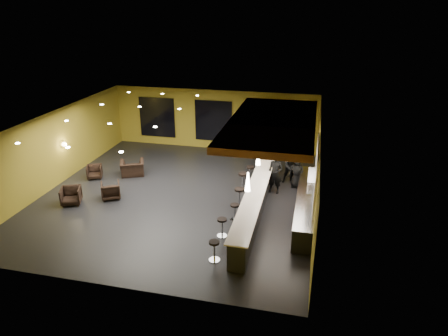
% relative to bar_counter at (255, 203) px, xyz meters
% --- Properties ---
extents(floor, '(12.00, 13.00, 0.10)m').
position_rel_bar_counter_xyz_m(floor, '(-3.65, 1.00, -0.55)').
color(floor, black).
rests_on(floor, ground).
extents(ceiling, '(12.00, 13.00, 0.10)m').
position_rel_bar_counter_xyz_m(ceiling, '(-3.65, 1.00, 3.05)').
color(ceiling, black).
extents(wall_back, '(12.00, 0.10, 3.50)m').
position_rel_bar_counter_xyz_m(wall_back, '(-3.65, 7.55, 1.25)').
color(wall_back, olive).
rests_on(wall_back, floor).
extents(wall_front, '(12.00, 0.10, 3.50)m').
position_rel_bar_counter_xyz_m(wall_front, '(-3.65, -5.55, 1.25)').
color(wall_front, olive).
rests_on(wall_front, floor).
extents(wall_left, '(0.10, 13.00, 3.50)m').
position_rel_bar_counter_xyz_m(wall_left, '(-9.70, 1.00, 1.25)').
color(wall_left, olive).
rests_on(wall_left, floor).
extents(wall_right, '(0.10, 13.00, 3.50)m').
position_rel_bar_counter_xyz_m(wall_right, '(2.40, 1.00, 1.25)').
color(wall_right, olive).
rests_on(wall_right, floor).
extents(wood_soffit, '(3.60, 8.00, 0.28)m').
position_rel_bar_counter_xyz_m(wood_soffit, '(0.35, 2.00, 2.86)').
color(wood_soffit, '#A55830').
rests_on(wood_soffit, ceiling).
extents(window_left, '(2.20, 0.06, 2.40)m').
position_rel_bar_counter_xyz_m(window_left, '(-7.15, 7.44, 1.20)').
color(window_left, black).
rests_on(window_left, wall_back).
extents(window_center, '(2.20, 0.06, 2.40)m').
position_rel_bar_counter_xyz_m(window_center, '(-3.65, 7.44, 1.20)').
color(window_center, black).
rests_on(window_center, wall_back).
extents(window_right, '(2.20, 0.06, 2.40)m').
position_rel_bar_counter_xyz_m(window_right, '(-0.65, 7.44, 1.20)').
color(window_right, black).
rests_on(window_right, wall_back).
extents(tile_backsplash, '(0.06, 3.20, 2.40)m').
position_rel_bar_counter_xyz_m(tile_backsplash, '(2.31, 0.00, 1.50)').
color(tile_backsplash, white).
rests_on(tile_backsplash, wall_right).
extents(bar_counter, '(0.60, 8.00, 1.00)m').
position_rel_bar_counter_xyz_m(bar_counter, '(0.00, 0.00, 0.00)').
color(bar_counter, black).
rests_on(bar_counter, floor).
extents(bar_top, '(0.78, 8.10, 0.05)m').
position_rel_bar_counter_xyz_m(bar_top, '(0.00, 0.00, 0.52)').
color(bar_top, white).
rests_on(bar_top, bar_counter).
extents(prep_counter, '(0.70, 6.00, 0.86)m').
position_rel_bar_counter_xyz_m(prep_counter, '(2.00, 0.50, -0.07)').
color(prep_counter, black).
rests_on(prep_counter, floor).
extents(prep_top, '(0.72, 6.00, 0.03)m').
position_rel_bar_counter_xyz_m(prep_top, '(2.00, 0.50, 0.39)').
color(prep_top, silver).
rests_on(prep_top, prep_counter).
extents(wall_shelf_lower, '(0.30, 1.50, 0.03)m').
position_rel_bar_counter_xyz_m(wall_shelf_lower, '(2.17, -0.20, 1.10)').
color(wall_shelf_lower, silver).
rests_on(wall_shelf_lower, wall_right).
extents(wall_shelf_upper, '(0.30, 1.50, 0.03)m').
position_rel_bar_counter_xyz_m(wall_shelf_upper, '(2.17, -0.20, 1.55)').
color(wall_shelf_upper, silver).
rests_on(wall_shelf_upper, wall_right).
extents(column, '(0.60, 0.60, 3.50)m').
position_rel_bar_counter_xyz_m(column, '(0.00, 4.60, 1.25)').
color(column, '#9E6E23').
rests_on(column, floor).
extents(wall_sconce, '(0.22, 0.22, 0.22)m').
position_rel_bar_counter_xyz_m(wall_sconce, '(-9.53, 1.50, 1.30)').
color(wall_sconce, '#FFE5B2').
rests_on(wall_sconce, wall_left).
extents(pendant_0, '(0.20, 0.20, 0.70)m').
position_rel_bar_counter_xyz_m(pendant_0, '(0.00, -2.00, 1.85)').
color(pendant_0, white).
rests_on(pendant_0, wood_soffit).
extents(pendant_1, '(0.20, 0.20, 0.70)m').
position_rel_bar_counter_xyz_m(pendant_1, '(0.00, 0.50, 1.85)').
color(pendant_1, white).
rests_on(pendant_1, wood_soffit).
extents(pendant_2, '(0.20, 0.20, 0.70)m').
position_rel_bar_counter_xyz_m(pendant_2, '(0.00, 3.00, 1.85)').
color(pendant_2, white).
rests_on(pendant_2, wood_soffit).
extents(staff_a, '(0.74, 0.54, 1.88)m').
position_rel_bar_counter_xyz_m(staff_a, '(0.56, 2.22, 0.44)').
color(staff_a, black).
rests_on(staff_a, floor).
extents(staff_b, '(0.99, 0.87, 1.72)m').
position_rel_bar_counter_xyz_m(staff_b, '(1.20, 3.49, 0.36)').
color(staff_b, black).
rests_on(staff_b, floor).
extents(staff_c, '(0.84, 0.66, 1.52)m').
position_rel_bar_counter_xyz_m(staff_c, '(1.51, 3.02, 0.26)').
color(staff_c, black).
rests_on(staff_c, floor).
extents(armchair_a, '(1.06, 1.07, 0.75)m').
position_rel_bar_counter_xyz_m(armchair_a, '(-7.90, -0.85, -0.12)').
color(armchair_a, black).
rests_on(armchair_a, floor).
extents(armchair_b, '(1.08, 1.09, 0.74)m').
position_rel_bar_counter_xyz_m(armchair_b, '(-6.49, 0.03, -0.13)').
color(armchair_b, black).
rests_on(armchair_b, floor).
extents(armchair_c, '(0.94, 0.95, 0.66)m').
position_rel_bar_counter_xyz_m(armchair_c, '(-8.33, 1.86, -0.17)').
color(armchair_c, black).
rests_on(armchair_c, floor).
extents(armchair_d, '(1.47, 1.39, 0.75)m').
position_rel_bar_counter_xyz_m(armchair_d, '(-6.65, 2.63, -0.13)').
color(armchair_d, black).
rests_on(armchair_d, floor).
extents(bar_stool_0, '(0.38, 0.38, 0.75)m').
position_rel_bar_counter_xyz_m(bar_stool_0, '(-0.84, -3.49, -0.02)').
color(bar_stool_0, silver).
rests_on(bar_stool_0, floor).
extents(bar_stool_1, '(0.38, 0.38, 0.74)m').
position_rel_bar_counter_xyz_m(bar_stool_1, '(-0.93, -1.96, -0.02)').
color(bar_stool_1, silver).
rests_on(bar_stool_1, floor).
extents(bar_stool_2, '(0.36, 0.36, 0.71)m').
position_rel_bar_counter_xyz_m(bar_stool_2, '(-0.71, -0.69, -0.04)').
color(bar_stool_2, silver).
rests_on(bar_stool_2, floor).
extents(bar_stool_3, '(0.42, 0.42, 0.82)m').
position_rel_bar_counter_xyz_m(bar_stool_3, '(-0.77, 0.54, 0.03)').
color(bar_stool_3, silver).
rests_on(bar_stool_3, floor).
extents(bar_stool_4, '(0.44, 0.44, 0.86)m').
position_rel_bar_counter_xyz_m(bar_stool_4, '(-0.90, 2.11, 0.05)').
color(bar_stool_4, silver).
rests_on(bar_stool_4, floor).
extents(bar_stool_5, '(0.38, 0.38, 0.76)m').
position_rel_bar_counter_xyz_m(bar_stool_5, '(-0.74, 3.25, -0.02)').
color(bar_stool_5, silver).
rests_on(bar_stool_5, floor).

